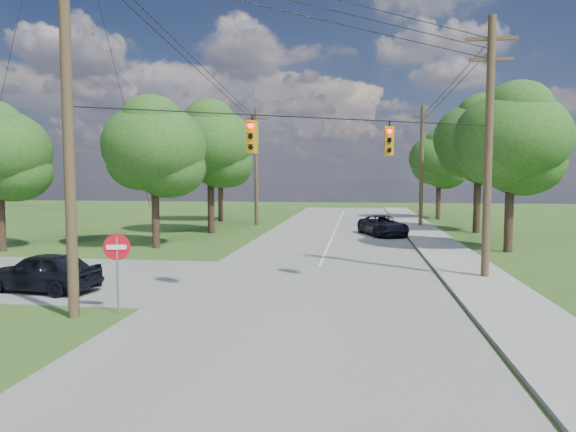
# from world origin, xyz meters

# --- Properties ---
(ground) EXTENTS (140.00, 140.00, 0.00)m
(ground) POSITION_xyz_m (0.00, 0.00, 0.00)
(ground) COLOR #30531B
(ground) RESTS_ON ground
(main_road) EXTENTS (10.00, 100.00, 0.03)m
(main_road) POSITION_xyz_m (2.00, 5.00, 0.01)
(main_road) COLOR gray
(main_road) RESTS_ON ground
(sidewalk_east) EXTENTS (2.60, 100.00, 0.12)m
(sidewalk_east) POSITION_xyz_m (8.70, 5.00, 0.06)
(sidewalk_east) COLOR #98948E
(sidewalk_east) RESTS_ON ground
(pole_sw) EXTENTS (2.00, 0.32, 12.00)m
(pole_sw) POSITION_xyz_m (-4.60, 0.40, 6.23)
(pole_sw) COLOR brown
(pole_sw) RESTS_ON ground
(pole_ne) EXTENTS (2.00, 0.32, 10.50)m
(pole_ne) POSITION_xyz_m (8.90, 8.00, 5.47)
(pole_ne) COLOR brown
(pole_ne) RESTS_ON ground
(pole_north_e) EXTENTS (2.00, 0.32, 10.00)m
(pole_north_e) POSITION_xyz_m (8.90, 30.00, 5.13)
(pole_north_e) COLOR brown
(pole_north_e) RESTS_ON ground
(pole_north_w) EXTENTS (2.00, 0.32, 10.00)m
(pole_north_w) POSITION_xyz_m (-5.00, 30.00, 5.13)
(pole_north_w) COLOR brown
(pole_north_w) RESTS_ON ground
(power_lines) EXTENTS (13.93, 29.62, 4.93)m
(power_lines) POSITION_xyz_m (1.50, 11.54, 9.15)
(power_lines) COLOR black
(power_lines) RESTS_ON ground
(traffic_signals) EXTENTS (4.91, 3.27, 1.05)m
(traffic_signals) POSITION_xyz_m (2.55, 4.43, 5.50)
(traffic_signals) COLOR #D0970C
(traffic_signals) RESTS_ON ground
(radio_mast) EXTENTS (0.70, 0.70, 45.00)m
(radio_mast) POSITION_xyz_m (-32.00, 46.00, 22.50)
(radio_mast) COLOR gray
(radio_mast) RESTS_ON ground
(tree_w_near) EXTENTS (6.00, 6.00, 8.40)m
(tree_w_near) POSITION_xyz_m (-8.00, 15.00, 5.92)
(tree_w_near) COLOR #412D20
(tree_w_near) RESTS_ON ground
(tree_w_mid) EXTENTS (6.40, 6.40, 9.22)m
(tree_w_mid) POSITION_xyz_m (-7.00, 23.00, 6.58)
(tree_w_mid) COLOR #412D20
(tree_w_mid) RESTS_ON ground
(tree_w_far) EXTENTS (6.00, 6.00, 8.73)m
(tree_w_far) POSITION_xyz_m (-9.00, 33.00, 6.25)
(tree_w_far) COLOR #412D20
(tree_w_far) RESTS_ON ground
(tree_e_near) EXTENTS (6.20, 6.20, 8.81)m
(tree_e_near) POSITION_xyz_m (12.00, 16.00, 6.25)
(tree_e_near) COLOR #412D20
(tree_e_near) RESTS_ON ground
(tree_e_mid) EXTENTS (6.60, 6.60, 9.64)m
(tree_e_mid) POSITION_xyz_m (12.50, 26.00, 6.91)
(tree_e_mid) COLOR #412D20
(tree_e_mid) RESTS_ON ground
(tree_e_far) EXTENTS (5.80, 5.80, 8.32)m
(tree_e_far) POSITION_xyz_m (11.50, 38.00, 5.92)
(tree_e_far) COLOR #412D20
(tree_e_far) RESTS_ON ground
(car_cross_dark) EXTENTS (4.38, 2.13, 1.44)m
(car_cross_dark) POSITION_xyz_m (-7.54, 3.34, 0.75)
(car_cross_dark) COLOR black
(car_cross_dark) RESTS_ON cross_road
(car_main_north) EXTENTS (3.82, 5.52, 1.40)m
(car_main_north) POSITION_xyz_m (5.50, 23.02, 0.73)
(car_main_north) COLOR black
(car_main_north) RESTS_ON main_road
(do_not_enter_sign) EXTENTS (0.80, 0.22, 2.45)m
(do_not_enter_sign) POSITION_xyz_m (-3.50, 1.00, 1.78)
(do_not_enter_sign) COLOR gray
(do_not_enter_sign) RESTS_ON ground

